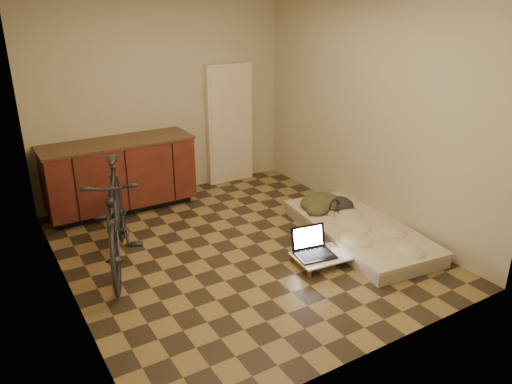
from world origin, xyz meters
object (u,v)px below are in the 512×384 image
bicycle (115,212)px  futon (359,231)px  lap_desk (324,255)px  laptop (313,249)px

bicycle → futon: size_ratio=0.90×
lap_desk → laptop: laptop is taller
futon → bicycle: bearing=168.8°
bicycle → laptop: size_ratio=4.21×
lap_desk → laptop: (-0.09, 0.07, 0.07)m
bicycle → futon: bearing=0.9°
bicycle → lap_desk: size_ratio=2.76×
lap_desk → futon: bearing=25.5°
bicycle → laptop: bearing=-11.5°
laptop → futon: bearing=22.7°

